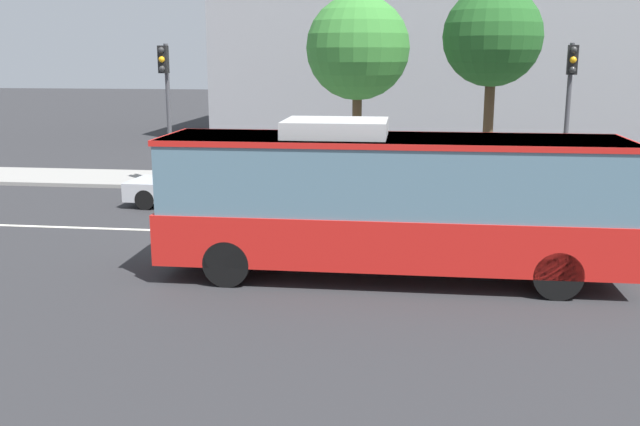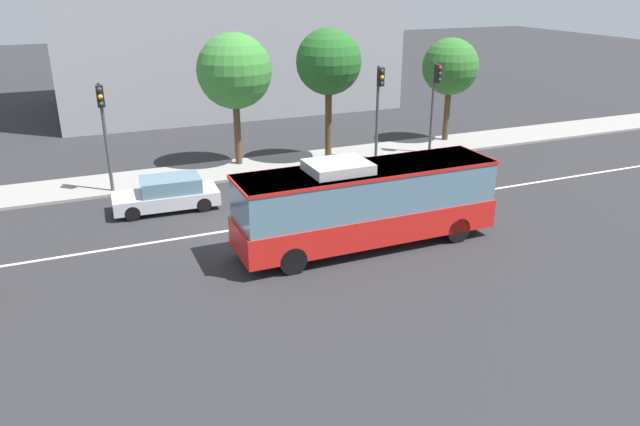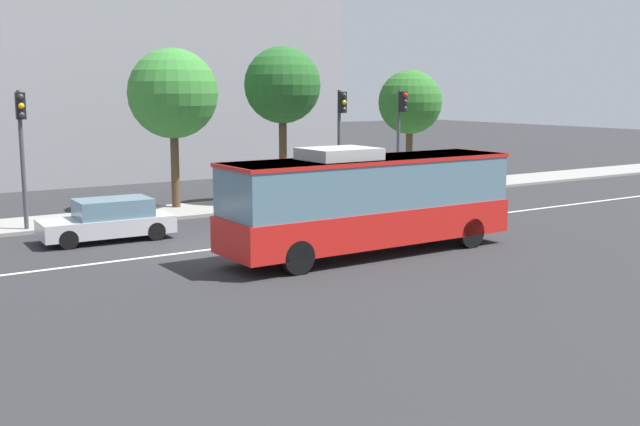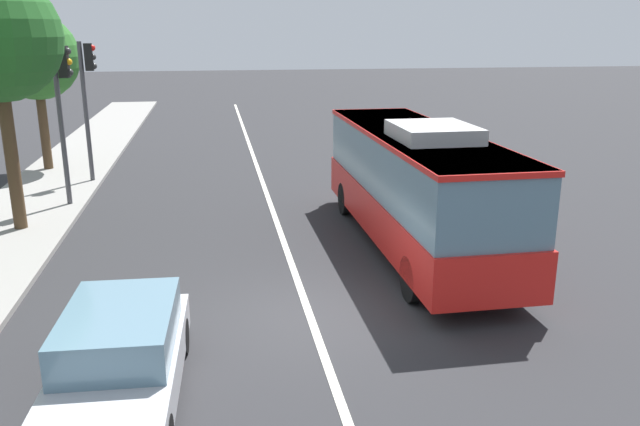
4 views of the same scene
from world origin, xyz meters
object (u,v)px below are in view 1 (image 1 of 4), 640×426
Objects in this scene: transit_bus at (389,196)px; traffic_light_mid_block at (166,90)px; sedan_silver at (201,184)px; traffic_light_far_corner at (570,93)px; street_tree_kerbside_right at (493,38)px; street_tree_kerbside_centre at (358,49)px.

traffic_light_mid_block is (-8.38, 9.74, 1.75)m from transit_bus.
traffic_light_far_corner reaches higher than sedan_silver.
traffic_light_mid_block is at bearing -175.19° from street_tree_kerbside_right.
transit_bus is 12.39m from street_tree_kerbside_centre.
traffic_light_far_corner is 3.26m from street_tree_kerbside_right.
street_tree_kerbside_right is (9.40, 3.98, 4.66)m from sedan_silver.
traffic_light_far_corner reaches higher than transit_bus.
street_tree_kerbside_centre reaches higher than traffic_light_mid_block.
traffic_light_mid_block is 1.00× the size of traffic_light_far_corner.
traffic_light_mid_block is 7.20m from street_tree_kerbside_centre.
street_tree_kerbside_right is (-2.51, 1.00, 1.82)m from traffic_light_far_corner.
street_tree_kerbside_centre reaches higher than traffic_light_far_corner.
transit_bus is at bearing 42.97° from traffic_light_mid_block.
street_tree_kerbside_centre is (4.63, 5.12, 4.31)m from sedan_silver.
street_tree_kerbside_right reaches higher than traffic_light_mid_block.
transit_bus is 1.93× the size of traffic_light_mid_block.
street_tree_kerbside_centre is at bearing -129.76° from sedan_silver.
transit_bus is 1.93× the size of traffic_light_far_corner.
traffic_light_far_corner is (14.00, -0.03, 0.00)m from traffic_light_mid_block.
traffic_light_far_corner is at bearing 59.50° from transit_bus.
street_tree_kerbside_right is (3.11, 10.71, 3.57)m from transit_bus.
transit_bus is 12.97m from traffic_light_mid_block.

